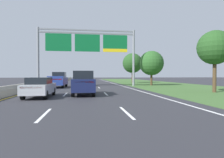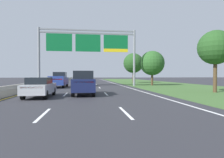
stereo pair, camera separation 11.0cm
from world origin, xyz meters
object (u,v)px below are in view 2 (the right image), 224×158
car_navy_centre_lane_suv (83,82)px  roadside_tree_near (215,48)px  roadside_tree_far (133,63)px  pickup_truck_blue (59,80)px  roadside_tree_mid (152,63)px  car_silver_left_lane_sedan (40,87)px  car_red_centre_lane_sedan (85,81)px  overhead_sign_gantry (88,45)px

car_navy_centre_lane_suv → roadside_tree_near: size_ratio=0.76×
car_navy_centre_lane_suv → roadside_tree_far: bearing=-24.3°
pickup_truck_blue → car_navy_centre_lane_suv: size_ratio=1.15×
car_navy_centre_lane_suv → roadside_tree_mid: 18.62m
car_silver_left_lane_sedan → roadside_tree_far: roadside_tree_far is taller
car_red_centre_lane_sedan → overhead_sign_gantry: bearing=-167.5°
car_red_centre_lane_sedan → roadside_tree_far: (10.82, 10.73, 3.68)m
roadside_tree_mid → roadside_tree_near: bearing=-83.1°
pickup_truck_blue → car_navy_centre_lane_suv: 11.42m
car_red_centre_lane_sedan → car_silver_left_lane_sedan: bearing=167.9°
roadside_tree_near → roadside_tree_mid: 14.00m
car_navy_centre_lane_suv → car_silver_left_lane_sedan: (-3.39, -1.36, -0.28)m
pickup_truck_blue → car_navy_centre_lane_suv: bearing=-160.2°
pickup_truck_blue → roadside_tree_far: (14.47, 14.80, 3.42)m
overhead_sign_gantry → roadside_tree_mid: 11.30m
car_red_centre_lane_sedan → pickup_truck_blue: bearing=138.0°
pickup_truck_blue → car_red_centre_lane_sedan: size_ratio=1.24×
car_navy_centre_lane_suv → roadside_tree_far: roadside_tree_far is taller
pickup_truck_blue → car_red_centre_lane_sedan: pickup_truck_blue is taller
car_navy_centre_lane_suv → car_red_centre_lane_sedan: bearing=-1.6°
car_silver_left_lane_sedan → roadside_tree_near: size_ratio=0.71×
car_navy_centre_lane_suv → roadside_tree_near: (13.12, 0.57, 3.41)m
roadside_tree_mid → overhead_sign_gantry: bearing=-171.5°
roadside_tree_mid → pickup_truck_blue: bearing=-166.5°
car_red_centre_lane_sedan → roadside_tree_mid: bearing=-92.5°
roadside_tree_near → overhead_sign_gantry: bearing=135.8°
overhead_sign_gantry → car_red_centre_lane_sedan: (-0.47, 2.10, -5.53)m
roadside_tree_near → roadside_tree_far: size_ratio=0.92×
car_silver_left_lane_sedan → roadside_tree_mid: (14.82, 15.81, 2.98)m
roadside_tree_near → roadside_tree_far: bearing=95.1°
roadside_tree_mid → roadside_tree_far: size_ratio=0.87×
pickup_truck_blue → roadside_tree_near: roadside_tree_near is taller
overhead_sign_gantry → roadside_tree_mid: overhead_sign_gantry is taller
overhead_sign_gantry → car_navy_centre_lane_suv: bearing=-92.4°
overhead_sign_gantry → car_silver_left_lane_sedan: bearing=-105.5°
overhead_sign_gantry → car_navy_centre_lane_suv: (-0.54, -12.82, -5.25)m
overhead_sign_gantry → pickup_truck_blue: 6.98m
car_silver_left_lane_sedan → roadside_tree_near: roadside_tree_near is taller
overhead_sign_gantry → car_red_centre_lane_sedan: overhead_sign_gantry is taller
car_navy_centre_lane_suv → car_silver_left_lane_sedan: size_ratio=1.07×
car_silver_left_lane_sedan → roadside_tree_far: 30.77m
pickup_truck_blue → car_red_centre_lane_sedan: bearing=-40.3°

